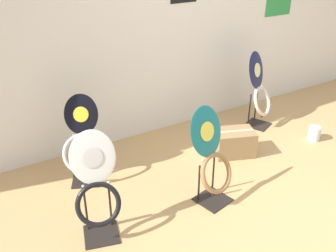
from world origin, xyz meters
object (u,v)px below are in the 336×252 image
object	(u,v)px
toilet_seat_display_teal_sax	(212,160)
toilet_seat_display_white_plain	(97,190)
toilet_seat_display_jazz_black	(83,143)
toilet_seat_display_navy_moon	(259,90)
storage_box	(234,143)
paint_can	(314,133)

from	to	relation	value
toilet_seat_display_teal_sax	toilet_seat_display_white_plain	bearing A→B (deg)	173.98
toilet_seat_display_jazz_black	toilet_seat_display_navy_moon	bearing A→B (deg)	0.24
toilet_seat_display_white_plain	storage_box	xyz separation A→B (m)	(1.73, 0.39, -0.28)
toilet_seat_display_navy_moon	toilet_seat_display_teal_sax	bearing A→B (deg)	-147.03
toilet_seat_display_teal_sax	storage_box	xyz separation A→B (m)	(0.70, 0.50, -0.28)
toilet_seat_display_navy_moon	paint_can	bearing A→B (deg)	-64.14
toilet_seat_display_navy_moon	toilet_seat_display_white_plain	size ratio (longest dim) A/B	1.06
toilet_seat_display_navy_moon	toilet_seat_display_white_plain	world-z (taller)	toilet_seat_display_navy_moon
toilet_seat_display_teal_sax	paint_can	bearing A→B (deg)	8.35
paint_can	toilet_seat_display_jazz_black	bearing A→B (deg)	165.95
toilet_seat_display_navy_moon	toilet_seat_display_jazz_black	distance (m)	2.27
toilet_seat_display_navy_moon	storage_box	world-z (taller)	toilet_seat_display_navy_moon
toilet_seat_display_jazz_black	storage_box	bearing A→B (deg)	-14.36
toilet_seat_display_navy_moon	paint_can	distance (m)	0.82
storage_box	paint_can	bearing A→B (deg)	-13.58
toilet_seat_display_teal_sax	storage_box	distance (m)	0.90
paint_can	storage_box	distance (m)	1.06
paint_can	toilet_seat_display_teal_sax	bearing A→B (deg)	-171.65
toilet_seat_display_teal_sax	storage_box	bearing A→B (deg)	35.76
toilet_seat_display_teal_sax	paint_can	xyz separation A→B (m)	(1.72, 0.25, -0.33)
toilet_seat_display_white_plain	toilet_seat_display_jazz_black	world-z (taller)	toilet_seat_display_white_plain
toilet_seat_display_teal_sax	paint_can	size ratio (longest dim) A/B	5.22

